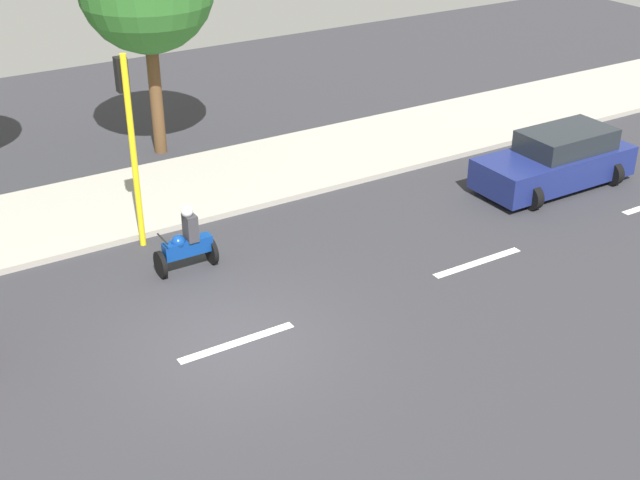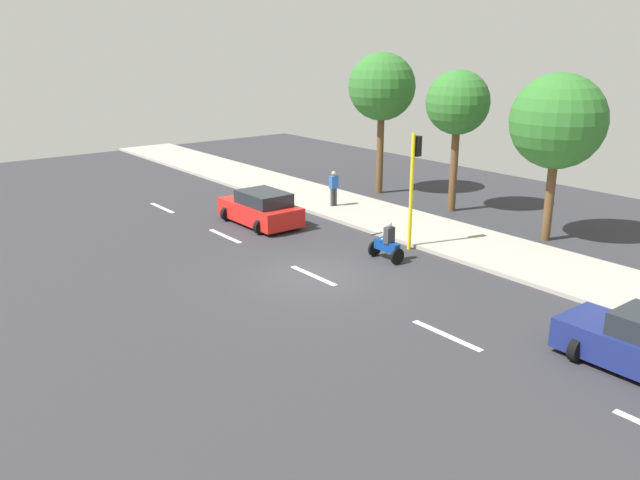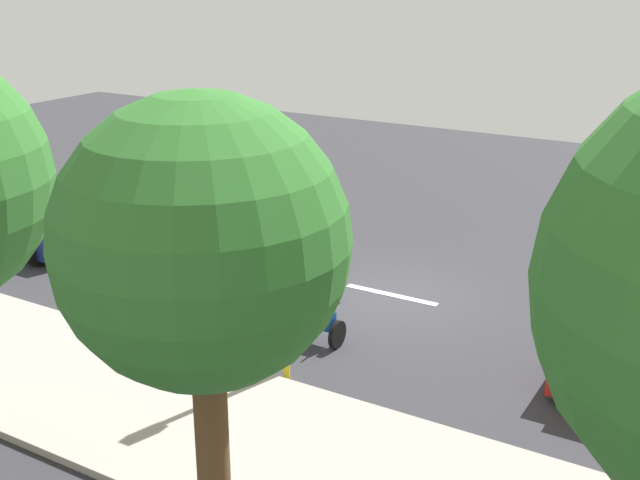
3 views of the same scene
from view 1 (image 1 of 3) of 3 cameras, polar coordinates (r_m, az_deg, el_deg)
name	(u,v)px [view 1 (image 1 of 3)]	position (r m, az deg, el deg)	size (l,w,h in m)	color
ground_plane	(237,345)	(16.51, -5.54, -6.99)	(40.00, 60.00, 0.10)	#2D2D33
sidewalk	(112,206)	(22.18, -13.70, 2.23)	(4.00, 60.00, 0.15)	#9E998E
lane_stripe_north	(478,263)	(19.40, 10.48, -1.49)	(0.20, 2.40, 0.01)	white
lane_stripe_mid	(237,343)	(16.47, -5.55, -6.83)	(0.20, 2.40, 0.01)	white
car_dark_blue	(556,161)	(23.46, 15.51, 5.12)	(2.15, 4.42, 1.52)	navy
motorcycle	(187,243)	(18.74, -8.90, -0.22)	(0.60, 1.30, 1.53)	black
traffic_light_corner	(129,124)	(19.19, -12.65, 7.58)	(0.49, 0.24, 4.50)	yellow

